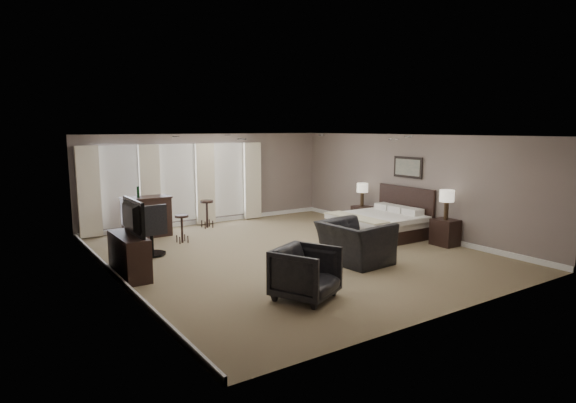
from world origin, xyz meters
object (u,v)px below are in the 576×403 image
nightstand_far (362,216)px  bar_stool_left (182,229)px  lamp_near (446,205)px  nightstand_near (445,232)px  armchair_far (306,271)px  dresser (129,256)px  bar_counter (147,217)px  lamp_far (362,195)px  bed (375,214)px  armchair_near (355,236)px  tv (128,231)px  desk_chair (151,230)px  bar_stool_right (207,214)px

nightstand_far → bar_stool_left: 5.16m
lamp_near → nightstand_far: bearing=90.0°
nightstand_near → lamp_near: (0.00, 0.00, 0.66)m
lamp_near → armchair_far: lamp_near is taller
dresser → bar_counter: bearing=67.0°
lamp_far → bed: bearing=-121.5°
dresser → armchair_far: bearing=-54.0°
nightstand_far → armchair_near: (-2.80, -2.86, 0.30)m
nightstand_far → tv: 7.05m
bed → nightstand_far: (0.89, 1.45, -0.35)m
armchair_far → desk_chair: 4.25m
nightstand_far → armchair_far: 6.31m
nightstand_near → lamp_far: bearing=90.0°
dresser → bar_counter: (1.34, 3.15, 0.12)m
tv → bar_counter: 3.44m
lamp_far → armchair_far: (-4.88, -3.99, -0.41)m
bed → bar_stool_right: size_ratio=2.54×
desk_chair → armchair_far: bearing=103.2°
nightstand_near → bed: bearing=121.5°
nightstand_far → armchair_near: armchair_near is taller
dresser → bar_stool_right: dresser is taller
lamp_far → bar_stool_right: bearing=151.0°
lamp_near → lamp_far: size_ratio=1.06×
bed → nightstand_near: bed is taller
nightstand_near → lamp_far: (0.00, 2.90, 0.57)m
tv → bar_stool_right: size_ratio=1.49×
dresser → armchair_far: armchair_far is taller
nightstand_near → bar_stool_right: bearing=127.4°
bar_stool_left → desk_chair: size_ratio=0.59×
bed → lamp_far: bed is taller
armchair_far → bar_counter: bearing=70.8°
armchair_far → bar_stool_left: armchair_far is taller
nightstand_far → desk_chair: bearing=179.3°
lamp_near → bar_stool_left: lamp_near is taller
nightstand_near → lamp_far: size_ratio=0.94×
nightstand_far → bar_stool_right: size_ratio=0.71×
armchair_near → lamp_near: bearing=-94.5°
bed → lamp_far: bearing=58.5°
nightstand_far → bar_stool_left: size_ratio=0.81×
tv → bar_stool_right: 4.55m
dresser → lamp_far: bearing=9.7°
lamp_near → bar_counter: (-5.58, 4.87, -0.46)m
nightstand_near → tv: tv is taller
lamp_near → bar_stool_left: (-5.09, 3.72, -0.63)m
lamp_near → tv: bearing=166.1°
bed → bar_stool_right: 4.65m
dresser → nightstand_near: bearing=-13.9°
nightstand_far → dresser: bearing=-170.3°
bar_counter → bar_stool_right: size_ratio=1.54×
bar_counter → bar_stool_right: (1.74, 0.16, -0.13)m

